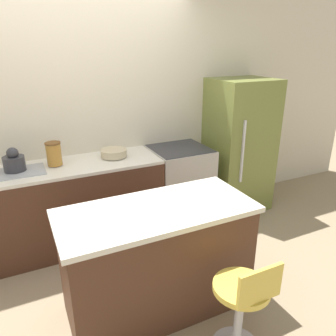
{
  "coord_description": "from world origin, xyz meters",
  "views": [
    {
      "loc": [
        -0.63,
        -2.8,
        2.0
      ],
      "look_at": [
        0.59,
        -0.28,
        0.93
      ],
      "focal_mm": 35.0,
      "sensor_mm": 36.0,
      "label": 1
    }
  ],
  "objects_px": {
    "kettle": "(14,162)",
    "oven_range": "(179,184)",
    "refrigerator": "(239,146)",
    "stool_chair": "(242,307)",
    "mixing_bowl": "(114,153)"
  },
  "relations": [
    {
      "from": "refrigerator",
      "to": "stool_chair",
      "type": "relative_size",
      "value": 2.07
    },
    {
      "from": "oven_range",
      "to": "mixing_bowl",
      "type": "xyz_separation_m",
      "value": [
        -0.76,
        0.04,
        0.48
      ]
    },
    {
      "from": "oven_range",
      "to": "stool_chair",
      "type": "bearing_deg",
      "value": -105.11
    },
    {
      "from": "oven_range",
      "to": "kettle",
      "type": "xyz_separation_m",
      "value": [
        -1.7,
        0.04,
        0.53
      ]
    },
    {
      "from": "refrigerator",
      "to": "mixing_bowl",
      "type": "bearing_deg",
      "value": 178.25
    },
    {
      "from": "kettle",
      "to": "oven_range",
      "type": "bearing_deg",
      "value": -1.44
    },
    {
      "from": "kettle",
      "to": "refrigerator",
      "type": "bearing_deg",
      "value": -1.09
    },
    {
      "from": "mixing_bowl",
      "to": "refrigerator",
      "type": "bearing_deg",
      "value": -1.75
    },
    {
      "from": "stool_chair",
      "to": "mixing_bowl",
      "type": "relative_size",
      "value": 2.89
    },
    {
      "from": "refrigerator",
      "to": "kettle",
      "type": "height_order",
      "value": "refrigerator"
    },
    {
      "from": "refrigerator",
      "to": "kettle",
      "type": "relative_size",
      "value": 7.24
    },
    {
      "from": "oven_range",
      "to": "mixing_bowl",
      "type": "distance_m",
      "value": 0.9
    },
    {
      "from": "oven_range",
      "to": "stool_chair",
      "type": "height_order",
      "value": "oven_range"
    },
    {
      "from": "kettle",
      "to": "mixing_bowl",
      "type": "relative_size",
      "value": 0.83
    },
    {
      "from": "refrigerator",
      "to": "stool_chair",
      "type": "xyz_separation_m",
      "value": [
        -1.32,
        -1.83,
        -0.42
      ]
    }
  ]
}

